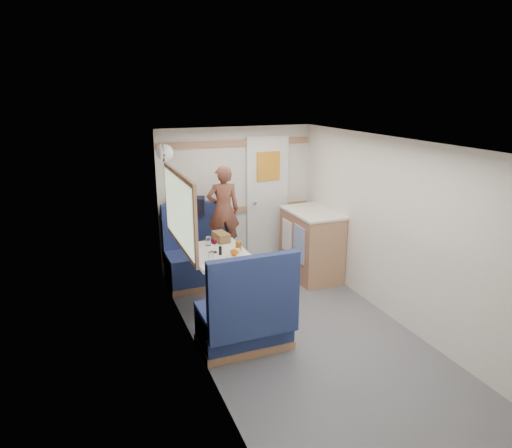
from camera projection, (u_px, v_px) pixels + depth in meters
name	position (u px, v px, depth m)	size (l,w,h in m)	color
floor	(311.00, 342.00, 4.65)	(4.50, 4.50, 0.00)	#515156
ceiling	(318.00, 145.00, 4.08)	(4.50, 4.50, 0.00)	silver
wall_back	(237.00, 199.00, 6.37)	(2.20, 0.02, 2.00)	silver
wall_left	(203.00, 265.00, 3.98)	(0.02, 4.50, 2.00)	silver
wall_right	(407.00, 237.00, 4.75)	(0.02, 4.50, 2.00)	silver
oak_trim_low	(237.00, 210.00, 6.40)	(2.15, 0.02, 0.08)	#8D593F
oak_trim_high	(237.00, 143.00, 6.13)	(2.15, 0.02, 0.08)	#8D593F
side_window	(179.00, 210.00, 4.80)	(0.04, 1.30, 0.72)	#A2B196
rear_door	(267.00, 199.00, 6.51)	(0.62, 0.12, 1.86)	white
dinette_table	(219.00, 265.00, 5.15)	(0.62, 0.92, 0.72)	white
bench_far	(200.00, 261.00, 6.00)	(0.90, 0.59, 1.05)	navy
bench_near	(246.00, 321.00, 4.45)	(0.90, 0.59, 1.05)	navy
ledge	(194.00, 214.00, 6.06)	(0.90, 0.14, 0.04)	#8D593F
dome_light	(165.00, 153.00, 5.44)	(0.20, 0.20, 0.20)	white
galley_counter	(311.00, 244.00, 6.18)	(0.57, 0.92, 0.92)	#8D593F
person	(223.00, 210.00, 5.73)	(0.41, 0.27, 1.13)	brown
duffel_bag	(187.00, 206.00, 5.99)	(0.45, 0.22, 0.22)	black
tray	(241.00, 261.00, 4.83)	(0.27, 0.35, 0.02)	white
orange_fruit	(234.00, 252.00, 4.95)	(0.08, 0.08, 0.08)	orange
cheese_block	(235.00, 251.00, 5.06)	(0.10, 0.06, 0.04)	#DAC27E
wine_glass	(214.00, 242.00, 5.08)	(0.08, 0.08, 0.17)	white
tumbler_left	(211.00, 256.00, 4.85)	(0.06, 0.06, 0.10)	white
tumbler_mid	(208.00, 241.00, 5.33)	(0.06, 0.06, 0.10)	white
beer_glass	(239.00, 246.00, 5.15)	(0.07, 0.07, 0.11)	#905114
pepper_grinder	(220.00, 251.00, 5.03)	(0.04, 0.04, 0.10)	black
bread_loaf	(221.00, 237.00, 5.47)	(0.14, 0.26, 0.11)	olive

